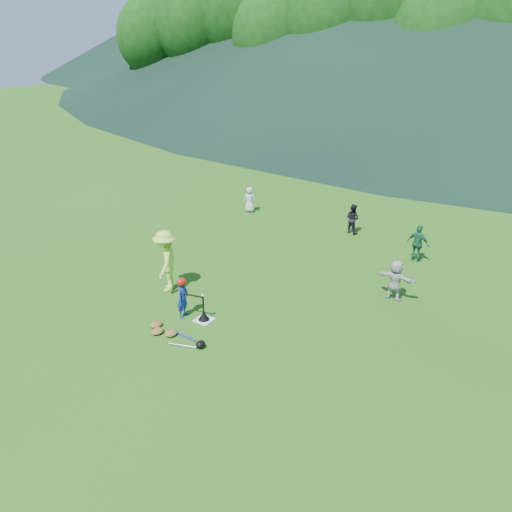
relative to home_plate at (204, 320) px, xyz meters
The scene contains 14 objects.
ground 0.01m from the home_plate, ahead, with size 120.00×120.00×0.00m, color #2B5713.
home_plate is the anchor object (origin of this frame).
baseball 0.73m from the home_plate, ahead, with size 0.08×0.08×0.08m, color white.
batter_child 0.80m from the home_plate, 167.55° to the right, with size 0.40×0.26×1.10m, color #162E98.
adult_coach 2.30m from the home_plate, 158.14° to the left, with size 1.18×0.68×1.83m, color #C4F548.
fielder_a 8.73m from the home_plate, 115.82° to the left, with size 0.52×0.34×1.06m, color silver.
fielder_b 7.97m from the home_plate, 84.58° to the left, with size 0.55×0.43×1.13m, color black.
fielder_c 7.61m from the home_plate, 62.24° to the left, with size 0.73×0.30×1.24m, color #1E643D.
fielder_d 5.39m from the home_plate, 45.16° to the left, with size 1.12×0.36×1.21m, color silver.
batting_tee 0.12m from the home_plate, ahead, with size 0.30×0.30×0.68m.
batter_gear 1.13m from the home_plate, 167.23° to the right, with size 0.73×0.26×0.46m.
equipment_pile 1.05m from the home_plate, 102.80° to the right, with size 1.80×0.62×0.19m.
outfield_fence 28.01m from the home_plate, 90.00° to the left, with size 70.07×0.08×1.33m.
tree_line 34.81m from the home_plate, 89.65° to the left, with size 70.04×11.40×14.82m.
Camera 1 is at (7.26, -8.66, 6.89)m, focal length 35.00 mm.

